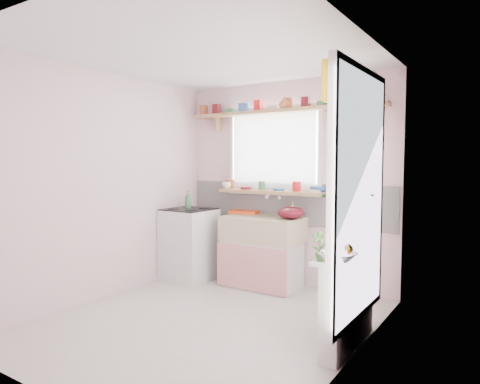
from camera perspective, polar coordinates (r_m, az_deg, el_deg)
The scene contains 19 objects.
room at distance 4.38m, azimuth 9.34°, elevation 2.13°, with size 3.20×3.20×3.20m.
sink_unit at distance 5.25m, azimuth 3.00°, elevation -7.86°, with size 0.95×0.65×1.11m.
cooker at distance 5.58m, azimuth -6.79°, elevation -6.85°, with size 0.58×0.58×0.93m.
radiator_ledge at distance 3.70m, azimuth 14.18°, elevation -13.61°, with size 0.22×0.95×0.78m.
windowsill at distance 5.31m, azimuth 4.04°, elevation 0.00°, with size 1.40×0.22×0.04m, color tan.
pine_shelf at distance 5.25m, azimuth 5.50°, elevation 10.66°, with size 2.52×0.24×0.04m, color tan.
shelf_crockery at distance 5.28m, azimuth 5.08°, elevation 11.44°, with size 2.47×0.11×0.12m.
sill_crockery at distance 5.33m, azimuth 3.58°, elevation 0.82°, with size 1.35×0.11×0.12m.
dish_tray at distance 5.54m, azimuth 0.74°, elevation -2.63°, with size 0.37×0.28×0.04m, color #F74A15.
colander at distance 5.01m, azimuth 6.85°, elevation -2.76°, with size 0.32×0.32×0.14m, color #5B0F1D.
jade_plant at distance 3.91m, azimuth 14.80°, elevation -2.61°, with size 0.53×0.46×0.59m, color #285A24.
fruit_bowl at distance 3.29m, azimuth 12.96°, elevation -8.42°, with size 0.27×0.27×0.07m, color silver.
herb_pot at distance 3.25m, azimuth 10.51°, elevation -7.10°, with size 0.12×0.08×0.23m, color #315A24.
soap_bottle_sink at distance 5.20m, azimuth 7.04°, elevation -2.31°, with size 0.08×0.08×0.18m, color #EEDF6A.
sill_cup at distance 5.58m, azimuth -1.81°, elevation 0.89°, with size 0.12×0.12×0.09m, color white.
sill_bowl at distance 5.09m, azimuth 10.48°, elevation 0.38°, with size 0.21×0.21×0.07m, color #2F579B.
shelf_vase at distance 5.18m, azimuth 5.92°, elevation 11.76°, with size 0.13×0.13×0.14m, color #B56137.
cooker_bottle at distance 5.54m, azimuth -6.93°, elevation -0.99°, with size 0.09×0.09×0.23m, color #448853.
fruit at distance 3.28m, azimuth 13.11°, elevation -7.41°, with size 0.20×0.14×0.10m.
Camera 1 is at (2.44, -3.14, 1.51)m, focal length 32.00 mm.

